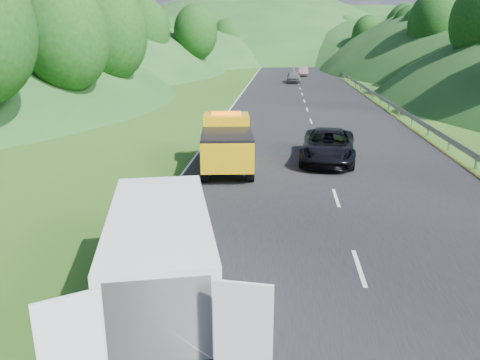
# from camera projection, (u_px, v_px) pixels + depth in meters

# --- Properties ---
(ground) EXTENTS (320.00, 320.00, 0.00)m
(ground) POSITION_uv_depth(u_px,v_px,m) (256.00, 236.00, 15.29)
(ground) COLOR #38661E
(ground) RESTS_ON ground
(road_surface) EXTENTS (14.00, 200.00, 0.02)m
(road_surface) POSITION_uv_depth(u_px,v_px,m) (302.00, 94.00, 53.13)
(road_surface) COLOR black
(road_surface) RESTS_ON ground
(guardrail) EXTENTS (0.06, 140.00, 1.52)m
(guardrail) POSITION_uv_depth(u_px,v_px,m) (352.00, 84.00, 64.42)
(guardrail) COLOR gray
(guardrail) RESTS_ON ground
(tree_line_left) EXTENTS (14.00, 140.00, 14.00)m
(tree_line_left) POSITION_uv_depth(u_px,v_px,m) (158.00, 78.00, 74.04)
(tree_line_left) COLOR #1F5117
(tree_line_left) RESTS_ON ground
(tree_line_right) EXTENTS (14.00, 140.00, 14.00)m
(tree_line_right) POSITION_uv_depth(u_px,v_px,m) (430.00, 80.00, 70.48)
(tree_line_right) COLOR #1F5117
(tree_line_right) RESTS_ON ground
(hills_backdrop) EXTENTS (201.00, 288.60, 44.00)m
(hills_backdrop) POSITION_uv_depth(u_px,v_px,m) (302.00, 58.00, 143.02)
(hills_backdrop) COLOR #2D5B23
(hills_backdrop) RESTS_ON ground
(tow_truck) EXTENTS (3.02, 6.42, 2.66)m
(tow_truck) POSITION_uv_depth(u_px,v_px,m) (227.00, 143.00, 22.70)
(tow_truck) COLOR black
(tow_truck) RESTS_ON ground
(white_van) EXTENTS (4.53, 7.41, 2.46)m
(white_van) POSITION_uv_depth(u_px,v_px,m) (161.00, 252.00, 10.96)
(white_van) COLOR black
(white_van) RESTS_ON ground
(woman) EXTENTS (0.59, 0.68, 1.56)m
(woman) POSITION_uv_depth(u_px,v_px,m) (151.00, 225.00, 16.16)
(woman) COLOR silver
(woman) RESTS_ON ground
(child) EXTENTS (0.51, 0.44, 0.89)m
(child) POSITION_uv_depth(u_px,v_px,m) (199.00, 254.00, 13.98)
(child) COLOR tan
(child) RESTS_ON ground
(suitcase) EXTENTS (0.33, 0.19, 0.52)m
(suitcase) POSITION_uv_depth(u_px,v_px,m) (143.00, 210.00, 16.80)
(suitcase) COLOR #68654E
(suitcase) RESTS_ON ground
(passing_suv) EXTENTS (3.32, 6.07, 1.61)m
(passing_suv) POSITION_uv_depth(u_px,v_px,m) (327.00, 161.00, 24.48)
(passing_suv) COLOR black
(passing_suv) RESTS_ON ground
(dist_car_a) EXTENTS (1.87, 4.64, 1.58)m
(dist_car_a) POSITION_uv_depth(u_px,v_px,m) (293.00, 83.00, 66.34)
(dist_car_a) COLOR #4F4D52
(dist_car_a) RESTS_ON ground
(dist_car_b) EXTENTS (1.54, 4.41, 1.45)m
(dist_car_b) POSITION_uv_depth(u_px,v_px,m) (303.00, 76.00, 77.94)
(dist_car_b) COLOR brown
(dist_car_b) RESTS_ON ground
(dist_car_c) EXTENTS (2.05, 5.05, 1.47)m
(dist_car_c) POSITION_uv_depth(u_px,v_px,m) (291.00, 66.00, 105.52)
(dist_car_c) COLOR #954A5F
(dist_car_c) RESTS_ON ground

